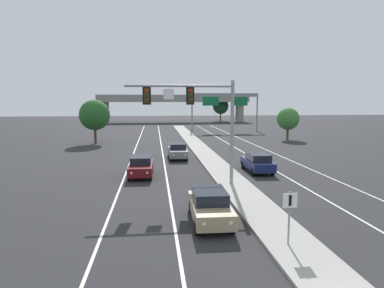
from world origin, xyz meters
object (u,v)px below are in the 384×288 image
tree_far_right_c (288,119)px  tree_far_left_a (95,115)px  car_oncoming_tan (210,206)px  tree_far_right_b (221,106)px  overhead_signal_mast (198,110)px  car_receding_navy (257,162)px  highway_sign_gantry (225,100)px  car_oncoming_grey (178,151)px  car_oncoming_darkred (141,166)px  median_sign_post (290,210)px

tree_far_right_c → tree_far_left_a: tree_far_left_a is taller
car_oncoming_tan → tree_far_right_b: bearing=78.5°
overhead_signal_mast → tree_far_right_c: 32.25m
car_receding_navy → highway_sign_gantry: bearing=82.2°
overhead_signal_mast → car_receding_navy: (5.60, 4.24, -4.52)m
tree_far_right_b → overhead_signal_mast: bearing=-102.3°
tree_far_right_c → tree_far_left_a: size_ratio=0.81×
car_oncoming_grey → overhead_signal_mast: bearing=-86.8°
tree_far_right_c → overhead_signal_mast: bearing=-122.8°
car_oncoming_tan → car_oncoming_darkred: (-3.77, 10.78, 0.00)m
car_oncoming_tan → median_sign_post: bearing=-51.3°
car_oncoming_grey → tree_far_left_a: 17.58m
car_oncoming_grey → tree_far_right_b: (17.22, 64.35, 3.55)m
median_sign_post → car_receding_navy: 15.01m
car_oncoming_grey → tree_far_left_a: bearing=127.9°
highway_sign_gantry → tree_far_left_a: size_ratio=2.17×
median_sign_post → highway_sign_gantry: highway_sign_gantry is taller
median_sign_post → tree_far_left_a: size_ratio=0.36×
car_oncoming_tan → car_receding_navy: same height
highway_sign_gantry → tree_far_right_c: size_ratio=2.69×
tree_far_right_c → tree_far_left_a: (-28.72, -1.71, 0.78)m
tree_far_left_a → car_receding_navy: bearing=-51.4°
median_sign_post → car_oncoming_darkred: median_sign_post is taller
overhead_signal_mast → median_sign_post: bearing=-77.2°
tree_far_right_c → tree_far_left_a: bearing=-176.6°
overhead_signal_mast → tree_far_left_a: overhead_signal_mast is taller
car_oncoming_grey → car_receding_navy: size_ratio=1.00×
highway_sign_gantry → tree_far_right_c: highway_sign_gantry is taller
car_receding_navy → highway_sign_gantry: highway_sign_gantry is taller
car_oncoming_darkred → tree_far_right_c: bearing=47.2°
tree_far_right_b → car_oncoming_darkred: bearing=-105.9°
tree_far_right_c → car_receding_navy: bearing=-117.5°
median_sign_post → highway_sign_gantry: (8.43, 52.73, 4.58)m
tree_far_left_a → car_oncoming_darkred: bearing=-71.6°
tree_far_left_a → car_oncoming_tan: bearing=-71.3°
median_sign_post → car_oncoming_darkred: bearing=114.5°
car_oncoming_grey → highway_sign_gantry: (11.43, 30.65, 5.34)m
tree_far_left_a → tree_far_right_b: bearing=61.2°
overhead_signal_mast → tree_far_left_a: 27.76m
highway_sign_gantry → tree_far_right_b: (5.78, 33.70, -1.80)m
median_sign_post → car_oncoming_tan: median_sign_post is taller
median_sign_post → car_oncoming_tan: 4.36m
overhead_signal_mast → tree_far_right_c: size_ratio=1.51×
car_oncoming_tan → highway_sign_gantry: highway_sign_gantry is taller
median_sign_post → car_receding_navy: size_ratio=0.49×
median_sign_post → car_oncoming_tan: (-2.68, 3.34, -0.77)m
tree_far_right_c → tree_far_right_b: bearing=91.0°
tree_far_right_b → tree_far_left_a: bearing=-118.8°
tree_far_right_c → tree_far_left_a: 28.78m
median_sign_post → tree_far_left_a: tree_far_left_a is taller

